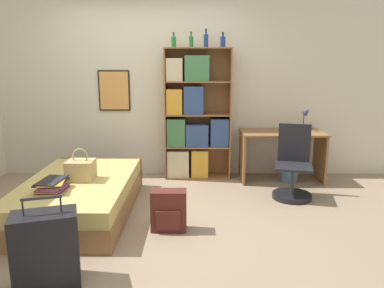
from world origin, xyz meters
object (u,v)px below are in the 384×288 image
object	(u,v)px
bed	(80,196)
bottle_brown	(191,41)
bookcase	(192,119)
bottle_clear	(206,40)
desk	(282,147)
waste_bin	(289,173)
handbag	(81,170)
bottle_green	(174,42)
desk_lamp	(306,115)
backpack	(169,211)
suitcase	(46,249)
book_stack_on_bed	(52,185)
bottle_blue	(223,42)
desk_chair	(293,175)

from	to	relation	value
bed	bottle_brown	xyz separation A→B (m)	(1.24, 1.30, 1.74)
bed	bookcase	bearing A→B (deg)	46.79
bottle_clear	desk	size ratio (longest dim) A/B	0.22
waste_bin	handbag	bearing A→B (deg)	-155.79
bottle_green	desk_lamp	size ratio (longest dim) A/B	0.59
bed	bottle_clear	bearing A→B (deg)	42.60
bookcase	desk_lamp	xyz separation A→B (m)	(1.60, -0.06, 0.07)
desk_lamp	desk	bearing A→B (deg)	-166.48
desk_lamp	bottle_brown	bearing A→B (deg)	179.09
bottle_brown	backpack	xyz separation A→B (m)	(-0.21, -1.76, -1.73)
suitcase	bookcase	world-z (taller)	bookcase
book_stack_on_bed	backpack	size ratio (longest dim) A/B	0.94
bed	bottle_brown	world-z (taller)	bottle_brown
book_stack_on_bed	suitcase	size ratio (longest dim) A/B	0.55
bottle_blue	bottle_clear	bearing A→B (deg)	179.20
desk	waste_bin	distance (m)	0.40
handbag	waste_bin	xyz separation A→B (m)	(2.59, 1.16, -0.39)
handbag	desk_chair	xyz separation A→B (m)	(2.47, 0.53, -0.22)
backpack	bookcase	bearing A→B (deg)	82.88
book_stack_on_bed	waste_bin	distance (m)	3.18
bottle_blue	backpack	xyz separation A→B (m)	(-0.64, -1.78, -1.72)
bed	bottle_blue	distance (m)	2.75
bottle_green	bookcase	bearing A→B (deg)	3.13
bottle_brown	bottle_clear	size ratio (longest dim) A/B	0.83
bookcase	suitcase	bearing A→B (deg)	-111.41
handbag	bed	bearing A→B (deg)	146.44
bottle_green	bottle_clear	size ratio (longest dim) A/B	0.81
backpack	bottle_clear	bearing A→B (deg)	77.06
bookcase	bottle_clear	size ratio (longest dim) A/B	7.48
book_stack_on_bed	backpack	xyz separation A→B (m)	(1.17, -0.06, -0.24)
book_stack_on_bed	bed	bearing A→B (deg)	70.98
bottle_brown	bottle_clear	distance (m)	0.20
bottle_green	desk_chair	bearing A→B (deg)	-28.34
handbag	bottle_green	size ratio (longest dim) A/B	1.78
bookcase	bottle_clear	world-z (taller)	bottle_clear
bed	bottle_green	bearing A→B (deg)	52.89
bottle_brown	waste_bin	xyz separation A→B (m)	(1.39, -0.17, -1.82)
bookcase	waste_bin	world-z (taller)	bookcase
bookcase	desk	distance (m)	1.32
desk	waste_bin	world-z (taller)	desk
bed	bottle_blue	bearing A→B (deg)	38.34
bottle_green	desk_lamp	bearing A→B (deg)	-1.32
desk_chair	bookcase	bearing A→B (deg)	146.58
book_stack_on_bed	desk_chair	size ratio (longest dim) A/B	0.43
bed	bottle_clear	distance (m)	2.63
suitcase	bookcase	bearing A→B (deg)	68.59
bottle_brown	book_stack_on_bed	bearing A→B (deg)	-128.90
bottle_clear	waste_bin	world-z (taller)	bottle_clear
suitcase	desk	world-z (taller)	suitcase
desk	handbag	bearing A→B (deg)	-153.71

